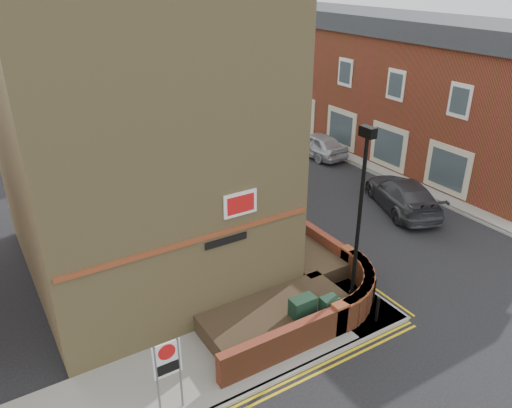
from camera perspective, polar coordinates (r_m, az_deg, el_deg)
The scene contains 26 objects.
ground at distance 15.66m, azimuth 9.07°, elevation -16.55°, with size 120.00×120.00×0.00m, color black.
pavement_corner at distance 15.10m, azimuth -5.59°, elevation -17.92°, with size 13.00×3.00×0.12m, color gray.
pavement_main at distance 28.43m, azimuth -8.74°, elevation 3.87°, with size 2.00×32.00×0.12m, color gray.
pavement_far at distance 31.81m, azimuth 12.10°, elevation 5.96°, with size 4.00×40.00×0.12m, color gray.
kerb_side at distance 14.15m, azimuth -2.68°, elevation -21.55°, with size 13.00×0.15×0.12m, color gray.
kerb_main_near at distance 28.80m, azimuth -6.92°, elevation 4.27°, with size 0.15×32.00×0.12m, color gray.
kerb_main_far at distance 30.52m, azimuth 9.33°, elevation 5.36°, with size 0.15×40.00×0.12m, color gray.
yellow_lines_main at distance 28.92m, azimuth -6.46°, elevation 4.27°, with size 0.28×32.00×0.01m, color gold.
corner_building at distance 17.81m, azimuth -14.07°, elevation 11.18°, with size 8.95×10.40×13.60m.
garden_wall at distance 17.15m, azimuth 3.61°, elevation -11.92°, with size 6.80×6.00×1.20m, color brown, non-canonical shape.
lamppost at distance 15.39m, azimuth 11.64°, elevation -2.39°, with size 0.25×0.50×6.30m.
utility_cabinet_large at distance 15.81m, azimuth 5.32°, elevation -12.43°, with size 0.80×0.45×1.20m, color #15311F.
utility_cabinet_small at distance 16.06m, azimuth 8.31°, elevation -12.13°, with size 0.55×0.40×1.10m, color #15311F.
bollard_near at distance 16.63m, azimuth 13.71°, elevation -11.61°, with size 0.11×0.11×0.90m, color black.
bollard_far at distance 17.43m, azimuth 13.30°, elevation -9.64°, with size 0.11×0.11×0.90m, color black.
zone_sign at distance 12.93m, azimuth -10.06°, elevation -17.66°, with size 0.72×0.07×2.20m.
far_terrace at distance 34.62m, azimuth 9.99°, elevation 14.56°, with size 5.40×30.40×8.00m.
far_terrace_cream at distance 52.07m, azimuth -6.02°, elevation 18.38°, with size 5.40×12.40×8.00m.
tree_near at distance 25.34m, azimuth -7.63°, elevation 12.29°, with size 3.64×3.65×6.70m.
tree_mid at distance 32.58m, azimuth -13.79°, elevation 15.63°, with size 4.03×4.03×7.42m.
tree_far at distance 40.22m, azimuth -17.62°, elevation 16.55°, with size 3.81×3.81×7.00m.
traffic_light_assembly at distance 35.92m, azimuth -14.34°, elevation 12.50°, with size 0.20×0.16×4.20m.
silver_car_near at distance 26.13m, azimuth -1.33°, elevation 3.65°, with size 1.44×4.13×1.36m, color #A6ABAE.
red_car_main at distance 32.55m, azimuth -6.59°, elevation 8.08°, with size 2.46×5.33×1.48m, color maroon.
grey_car_far at distance 24.38m, azimuth 16.39°, elevation 1.07°, with size 2.08×5.12×1.49m, color #323238.
silver_car_far at distance 30.49m, azimuth 6.92°, elevation 6.82°, with size 1.72×4.28×1.46m, color #AAABB2.
Camera 1 is at (-8.01, -8.52, 10.41)m, focal length 35.00 mm.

